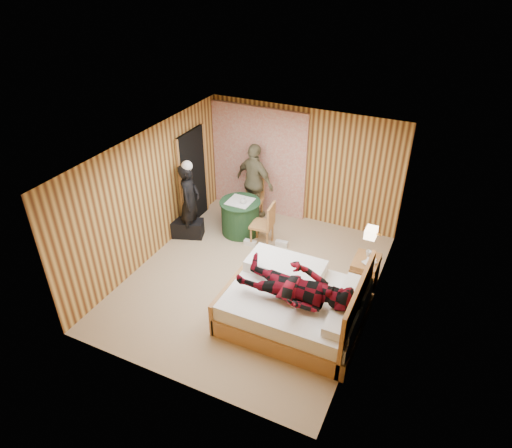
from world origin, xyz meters
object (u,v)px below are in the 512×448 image
at_px(nightstand, 364,272).
at_px(round_table, 240,217).
at_px(chair_near, 266,222).
at_px(wall_lamp, 371,233).
at_px(woman_standing, 190,201).
at_px(bed, 297,305).
at_px(chair_far, 254,196).
at_px(man_at_table, 255,182).
at_px(duffel_bag, 188,228).
at_px(man_on_bed, 296,281).

distance_m(nightstand, round_table, 2.87).
height_order(round_table, chair_near, chair_near).
relative_size(wall_lamp, woman_standing, 0.16).
bearing_deg(bed, woman_standing, 153.30).
bearing_deg(chair_near, woman_standing, -82.74).
bearing_deg(chair_far, wall_lamp, -38.17).
relative_size(chair_near, man_at_table, 0.54).
relative_size(round_table, chair_far, 0.91).
distance_m(duffel_bag, woman_standing, 0.64).
height_order(chair_near, man_on_bed, man_on_bed).
xyz_separation_m(bed, chair_far, (-2.05, 2.67, 0.20)).
bearing_deg(bed, man_on_bed, -82.22).
bearing_deg(man_at_table, wall_lamp, 168.42).
bearing_deg(chair_near, duffel_bag, -81.27).
relative_size(wall_lamp, chair_far, 0.28).
relative_size(wall_lamp, duffel_bag, 0.41).
bearing_deg(chair_far, bed, -61.79).
relative_size(wall_lamp, round_table, 0.31).
height_order(round_table, man_on_bed, man_on_bed).
bearing_deg(chair_near, nightstand, 72.84).
bearing_deg(man_on_bed, man_at_table, 125.17).
distance_m(nightstand, duffel_bag, 3.73).
xyz_separation_m(bed, nightstand, (0.76, 1.34, -0.04)).
distance_m(bed, chair_near, 2.26).
bearing_deg(duffel_bag, round_table, 13.03).
bearing_deg(chair_near, chair_far, -146.84).
xyz_separation_m(bed, man_at_table, (-2.04, 2.71, 0.52)).
xyz_separation_m(round_table, man_at_table, (0.00, 0.71, 0.48)).
bearing_deg(woman_standing, wall_lamp, -109.61).
distance_m(bed, nightstand, 1.54).
bearing_deg(nightstand, man_on_bed, -114.90).
bearing_deg(bed, wall_lamp, 53.71).
height_order(chair_far, chair_near, chair_near).
bearing_deg(man_on_bed, chair_far, 125.69).
bearing_deg(chair_far, nightstand, -34.58).
relative_size(round_table, man_at_table, 0.49).
bearing_deg(man_on_bed, chair_near, 124.50).
xyz_separation_m(wall_lamp, woman_standing, (-3.70, 0.36, -0.49)).
bearing_deg(man_at_table, man_on_bed, 143.11).
xyz_separation_m(wall_lamp, chair_far, (-2.85, 1.57, -0.76)).
distance_m(duffel_bag, man_at_table, 1.75).
bearing_deg(nightstand, woman_standing, 178.21).
distance_m(wall_lamp, chair_far, 3.35).
bearing_deg(nightstand, round_table, 166.85).
distance_m(bed, man_on_bed, 0.72).
height_order(duffel_bag, man_at_table, man_at_table).
xyz_separation_m(nightstand, man_at_table, (-2.80, 1.36, 0.56)).
bearing_deg(duffel_bag, man_on_bed, -48.20).
distance_m(chair_far, duffel_bag, 1.61).
xyz_separation_m(duffel_bag, man_at_table, (0.93, 1.31, 0.68)).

